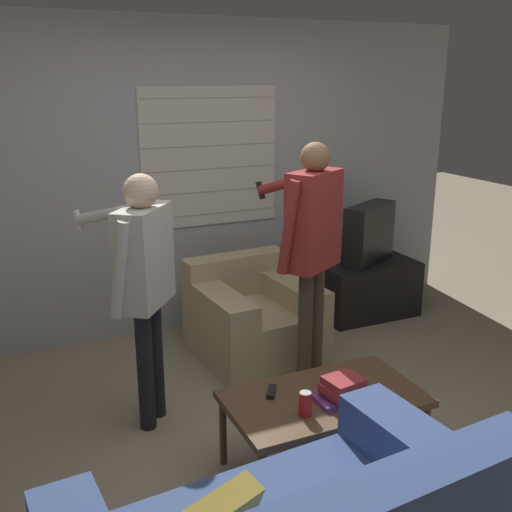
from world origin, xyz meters
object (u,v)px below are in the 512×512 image
Objects in this scene: spare_remote at (271,392)px; person_right_standing at (311,237)px; person_left_standing at (143,271)px; coffee_table at (324,402)px; soda_can at (305,404)px; armchair_beige at (252,317)px; book_stack at (341,390)px; tv at (369,233)px.

person_right_standing is at bearing 81.25° from spare_remote.
coffee_table is at bearing -101.02° from person_left_standing.
coffee_table is 0.62× the size of person_right_standing.
person_right_standing is 13.48× the size of soda_can.
spare_remote is (-0.25, 0.13, 0.05)m from coffee_table.
armchair_beige reaches higher than coffee_table.
soda_can is 0.96× the size of spare_remote.
person_right_standing is at bearing 70.38° from book_stack.
tv reaches higher than soda_can.
person_left_standing is 1.23m from soda_can.
person_right_standing is (1.14, 0.02, 0.08)m from person_left_standing.
spare_remote is (-0.64, -0.74, -0.62)m from person_right_standing.
soda_can reaches higher than coffee_table.
tv is at bearing 50.20° from coffee_table.
person_right_standing is (0.39, 0.87, 0.67)m from coffee_table.
tv is at bearing 48.79° from soda_can.
person_right_standing reaches higher than spare_remote.
person_left_standing is at bearing 130.94° from coffee_table.
soda_can is (0.56, -0.98, -0.48)m from person_left_standing.
soda_can is at bearing 20.26° from tv.
person_left_standing reaches higher than coffee_table.
person_right_standing is 6.63× the size of book_stack.
soda_can is at bearing -171.27° from book_stack.
book_stack is (0.05, -0.09, 0.11)m from coffee_table.
person_left_standing reaches higher than armchair_beige.
person_left_standing is at bearing 119.58° from soda_can.
book_stack is at bearing -101.98° from person_left_standing.
tv is 4.78× the size of spare_remote.
spare_remote is (-0.49, -1.35, 0.16)m from armchair_beige.
soda_can is at bearing -146.16° from coffee_table.
tv is 2.45m from person_left_standing.
soda_can is (-0.24, -0.04, -0.01)m from book_stack.
book_stack is at bearing 8.73° from soda_can.
tv reaches higher than coffee_table.
person_left_standing reaches higher than book_stack.
person_right_standing is 12.94× the size of spare_remote.
tv is 2.58m from soda_can.
tv is at bearing 75.88° from spare_remote.
armchair_beige is at bearing 75.34° from soda_can.
armchair_beige is 0.60× the size of person_left_standing.
coffee_table is 2.38m from tv.
tv is at bearing 9.56° from person_right_standing.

